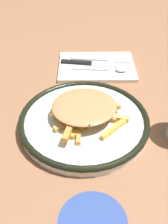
{
  "coord_description": "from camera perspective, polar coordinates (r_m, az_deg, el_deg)",
  "views": [
    {
      "loc": [
        0.44,
        0.01,
        0.41
      ],
      "look_at": [
        0.0,
        0.0,
        0.04
      ],
      "focal_mm": 43.09,
      "sensor_mm": 36.0,
      "label": 1
    }
  ],
  "objects": [
    {
      "name": "fork",
      "position": [
        0.82,
        3.57,
        11.02
      ],
      "size": [
        0.03,
        0.18,
        0.01
      ],
      "color": "silver",
      "rests_on": "napkin"
    },
    {
      "name": "fries_heap",
      "position": [
        0.58,
        0.1,
        0.59
      ],
      "size": [
        0.17,
        0.18,
        0.04
      ],
      "color": "#DDB357",
      "rests_on": "plate"
    },
    {
      "name": "napkin",
      "position": [
        0.8,
        2.7,
        9.6
      ],
      "size": [
        0.17,
        0.23,
        0.01
      ],
      "primitive_type": "cube",
      "rotation": [
        0.0,
        0.0,
        0.04
      ],
      "color": "white",
      "rests_on": "ground_plane"
    },
    {
      "name": "ground_plane",
      "position": [
        0.6,
        0.0,
        -2.88
      ],
      "size": [
        2.6,
        2.6,
        0.0
      ],
      "primitive_type": "plane",
      "color": "#946446"
    },
    {
      "name": "knife",
      "position": [
        0.79,
        1.34,
        10.23
      ],
      "size": [
        0.04,
        0.21,
        0.01
      ],
      "color": "black",
      "rests_on": "napkin"
    },
    {
      "name": "spoon",
      "position": [
        0.77,
        5.37,
        8.99
      ],
      "size": [
        0.03,
        0.15,
        0.01
      ],
      "color": "silver",
      "rests_on": "napkin"
    },
    {
      "name": "plate",
      "position": [
        0.59,
        0.0,
        -1.9
      ],
      "size": [
        0.29,
        0.29,
        0.03
      ],
      "color": "white",
      "rests_on": "ground_plane"
    }
  ]
}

